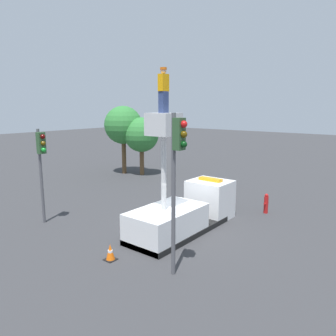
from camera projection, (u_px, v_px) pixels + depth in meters
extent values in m
plane|color=#38383A|center=(179.00, 232.00, 14.85)|extent=(120.00, 120.00, 0.00)
cube|color=black|center=(179.00, 230.00, 14.82)|extent=(5.31, 2.08, 0.24)
cube|color=white|center=(167.00, 223.00, 14.05)|extent=(3.57, 2.02, 1.33)
cube|color=white|center=(210.00, 199.00, 16.71)|extent=(1.75, 2.02, 1.91)
cube|color=black|center=(219.00, 188.00, 17.32)|extent=(0.03, 1.72, 0.77)
cube|color=orange|center=(210.00, 179.00, 16.52)|extent=(0.36, 1.21, 0.14)
cylinder|color=silver|center=(164.00, 172.00, 13.47)|extent=(0.22, 0.22, 3.23)
cube|color=silver|center=(164.00, 124.00, 13.10)|extent=(1.11, 1.11, 0.90)
cube|color=navy|center=(164.00, 102.00, 12.94)|extent=(0.34, 0.26, 0.84)
cube|color=#F29E0C|center=(163.00, 83.00, 12.80)|extent=(0.40, 0.26, 0.66)
sphere|color=beige|center=(163.00, 71.00, 12.72)|extent=(0.23, 0.23, 0.23)
cylinder|color=orange|center=(163.00, 69.00, 12.70)|extent=(0.26, 0.26, 0.09)
cylinder|color=#515156|center=(173.00, 197.00, 10.66)|extent=(0.14, 0.14, 5.42)
cube|color=#2D512D|center=(179.00, 134.00, 10.15)|extent=(0.34, 0.28, 1.00)
sphere|color=red|center=(184.00, 124.00, 9.98)|extent=(0.22, 0.22, 0.22)
sphere|color=#503C07|center=(184.00, 134.00, 10.04)|extent=(0.22, 0.22, 0.22)
sphere|color=#083710|center=(184.00, 144.00, 10.09)|extent=(0.22, 0.22, 0.22)
cylinder|color=#515156|center=(41.00, 177.00, 15.69)|extent=(0.14, 0.14, 4.59)
cube|color=#2D512D|center=(41.00, 143.00, 15.26)|extent=(0.34, 0.28, 1.00)
sphere|color=#490707|center=(43.00, 137.00, 15.09)|extent=(0.22, 0.22, 0.22)
sphere|color=#503C07|center=(43.00, 143.00, 15.15)|extent=(0.22, 0.22, 0.22)
sphere|color=green|center=(44.00, 150.00, 15.20)|extent=(0.22, 0.22, 0.22)
cylinder|color=red|center=(266.00, 205.00, 17.42)|extent=(0.23, 0.23, 0.91)
sphere|color=red|center=(267.00, 195.00, 17.32)|extent=(0.19, 0.19, 0.19)
cylinder|color=red|center=(265.00, 204.00, 17.27)|extent=(0.12, 0.09, 0.09)
cylinder|color=red|center=(267.00, 202.00, 17.54)|extent=(0.12, 0.09, 0.09)
cube|color=black|center=(111.00, 259.00, 12.17)|extent=(0.42, 0.42, 0.03)
cone|color=orange|center=(110.00, 252.00, 12.11)|extent=(0.35, 0.35, 0.62)
cylinder|color=white|center=(110.00, 251.00, 12.11)|extent=(0.18, 0.18, 0.09)
cylinder|color=brown|center=(142.00, 161.00, 27.06)|extent=(0.36, 0.36, 2.35)
sphere|color=#337F38|center=(141.00, 135.00, 26.66)|extent=(2.82, 2.82, 2.82)
cylinder|color=brown|center=(124.00, 156.00, 27.64)|extent=(0.36, 0.36, 2.98)
sphere|color=#337F38|center=(123.00, 125.00, 27.16)|extent=(3.14, 3.14, 3.14)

